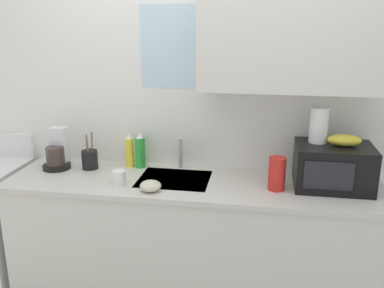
{
  "coord_description": "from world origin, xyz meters",
  "views": [
    {
      "loc": [
        0.43,
        -2.52,
        1.91
      ],
      "look_at": [
        0.0,
        0.0,
        1.15
      ],
      "focal_mm": 39.71,
      "sensor_mm": 36.0,
      "label": 1
    }
  ],
  "objects_px": {
    "banana_bunch": "(344,140)",
    "dish_soap_bottle_yellow": "(130,151)",
    "cereal_canister": "(277,174)",
    "microwave": "(333,166)",
    "utensil_crock": "(90,159)",
    "small_bowl": "(150,186)",
    "mug_white": "(119,178)",
    "dish_soap_bottle_green": "(140,151)",
    "paper_towel_roll": "(319,125)",
    "coffee_maker": "(58,153)"
  },
  "relations": [
    {
      "from": "banana_bunch",
      "to": "dish_soap_bottle_yellow",
      "type": "distance_m",
      "value": 1.43
    },
    {
      "from": "cereal_canister",
      "to": "banana_bunch",
      "type": "bearing_deg",
      "value": 14.38
    },
    {
      "from": "banana_bunch",
      "to": "cereal_canister",
      "type": "relative_size",
      "value": 0.97
    },
    {
      "from": "microwave",
      "to": "utensil_crock",
      "type": "xyz_separation_m",
      "value": [
        -1.61,
        0.07,
        -0.07
      ]
    },
    {
      "from": "dish_soap_bottle_yellow",
      "to": "small_bowl",
      "type": "distance_m",
      "value": 0.49
    },
    {
      "from": "mug_white",
      "to": "dish_soap_bottle_green",
      "type": "bearing_deg",
      "value": 83.4
    },
    {
      "from": "mug_white",
      "to": "small_bowl",
      "type": "xyz_separation_m",
      "value": [
        0.22,
        -0.06,
        -0.02
      ]
    },
    {
      "from": "paper_towel_roll",
      "to": "cereal_canister",
      "type": "xyz_separation_m",
      "value": [
        -0.24,
        -0.15,
        -0.28
      ]
    },
    {
      "from": "paper_towel_roll",
      "to": "dish_soap_bottle_yellow",
      "type": "bearing_deg",
      "value": 174.94
    },
    {
      "from": "microwave",
      "to": "small_bowl",
      "type": "xyz_separation_m",
      "value": [
        -1.09,
        -0.25,
        -0.1
      ]
    },
    {
      "from": "dish_soap_bottle_green",
      "to": "dish_soap_bottle_yellow",
      "type": "height_order",
      "value": "dish_soap_bottle_green"
    },
    {
      "from": "microwave",
      "to": "cereal_canister",
      "type": "relative_size",
      "value": 2.23
    },
    {
      "from": "paper_towel_roll",
      "to": "dish_soap_bottle_yellow",
      "type": "height_order",
      "value": "paper_towel_roll"
    },
    {
      "from": "banana_bunch",
      "to": "paper_towel_roll",
      "type": "height_order",
      "value": "paper_towel_roll"
    },
    {
      "from": "banana_bunch",
      "to": "dish_soap_bottle_green",
      "type": "height_order",
      "value": "banana_bunch"
    },
    {
      "from": "microwave",
      "to": "paper_towel_roll",
      "type": "relative_size",
      "value": 2.09
    },
    {
      "from": "banana_bunch",
      "to": "small_bowl",
      "type": "bearing_deg",
      "value": -167.67
    },
    {
      "from": "paper_towel_roll",
      "to": "coffee_maker",
      "type": "distance_m",
      "value": 1.77
    },
    {
      "from": "paper_towel_roll",
      "to": "coffee_maker",
      "type": "relative_size",
      "value": 0.79
    },
    {
      "from": "mug_white",
      "to": "cereal_canister",
      "type": "bearing_deg",
      "value": 5.28
    },
    {
      "from": "coffee_maker",
      "to": "utensil_crock",
      "type": "relative_size",
      "value": 1.07
    },
    {
      "from": "paper_towel_roll",
      "to": "dish_soap_bottle_yellow",
      "type": "relative_size",
      "value": 0.92
    },
    {
      "from": "small_bowl",
      "to": "microwave",
      "type": "bearing_deg",
      "value": 12.81
    },
    {
      "from": "microwave",
      "to": "banana_bunch",
      "type": "bearing_deg",
      "value": 1.77
    },
    {
      "from": "paper_towel_roll",
      "to": "dish_soap_bottle_green",
      "type": "xyz_separation_m",
      "value": [
        -1.17,
        0.11,
        -0.26
      ]
    },
    {
      "from": "dish_soap_bottle_yellow",
      "to": "small_bowl",
      "type": "relative_size",
      "value": 1.84
    },
    {
      "from": "dish_soap_bottle_green",
      "to": "mug_white",
      "type": "relative_size",
      "value": 2.62
    },
    {
      "from": "dish_soap_bottle_green",
      "to": "dish_soap_bottle_yellow",
      "type": "relative_size",
      "value": 1.04
    },
    {
      "from": "dish_soap_bottle_green",
      "to": "cereal_canister",
      "type": "bearing_deg",
      "value": -15.33
    },
    {
      "from": "dish_soap_bottle_green",
      "to": "coffee_maker",
      "type": "bearing_deg",
      "value": -170.28
    },
    {
      "from": "cereal_canister",
      "to": "small_bowl",
      "type": "relative_size",
      "value": 1.58
    },
    {
      "from": "dish_soap_bottle_yellow",
      "to": "utensil_crock",
      "type": "distance_m",
      "value": 0.28
    },
    {
      "from": "mug_white",
      "to": "microwave",
      "type": "bearing_deg",
      "value": 8.17
    },
    {
      "from": "coffee_maker",
      "to": "cereal_canister",
      "type": "height_order",
      "value": "coffee_maker"
    },
    {
      "from": "paper_towel_roll",
      "to": "small_bowl",
      "type": "distance_m",
      "value": 1.09
    },
    {
      "from": "small_bowl",
      "to": "dish_soap_bottle_green",
      "type": "bearing_deg",
      "value": 113.91
    },
    {
      "from": "dish_soap_bottle_green",
      "to": "cereal_canister",
      "type": "distance_m",
      "value": 0.97
    },
    {
      "from": "dish_soap_bottle_green",
      "to": "dish_soap_bottle_yellow",
      "type": "bearing_deg",
      "value": 176.42
    },
    {
      "from": "banana_bunch",
      "to": "coffee_maker",
      "type": "xyz_separation_m",
      "value": [
        -1.89,
        0.06,
        -0.2
      ]
    },
    {
      "from": "microwave",
      "to": "small_bowl",
      "type": "distance_m",
      "value": 1.13
    },
    {
      "from": "small_bowl",
      "to": "cereal_canister",
      "type": "bearing_deg",
      "value": 11.26
    },
    {
      "from": "cereal_canister",
      "to": "small_bowl",
      "type": "bearing_deg",
      "value": -168.74
    },
    {
      "from": "coffee_maker",
      "to": "cereal_canister",
      "type": "relative_size",
      "value": 1.36
    },
    {
      "from": "paper_towel_roll",
      "to": "dish_soap_bottle_yellow",
      "type": "distance_m",
      "value": 1.29
    },
    {
      "from": "microwave",
      "to": "mug_white",
      "type": "xyz_separation_m",
      "value": [
        -1.31,
        -0.19,
        -0.09
      ]
    },
    {
      "from": "paper_towel_roll",
      "to": "utensil_crock",
      "type": "bearing_deg",
      "value": 179.25
    },
    {
      "from": "utensil_crock",
      "to": "paper_towel_roll",
      "type": "bearing_deg",
      "value": -0.75
    },
    {
      "from": "paper_towel_roll",
      "to": "utensil_crock",
      "type": "relative_size",
      "value": 0.84
    },
    {
      "from": "microwave",
      "to": "banana_bunch",
      "type": "xyz_separation_m",
      "value": [
        0.05,
        0.0,
        0.17
      ]
    },
    {
      "from": "microwave",
      "to": "mug_white",
      "type": "distance_m",
      "value": 1.33
    }
  ]
}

